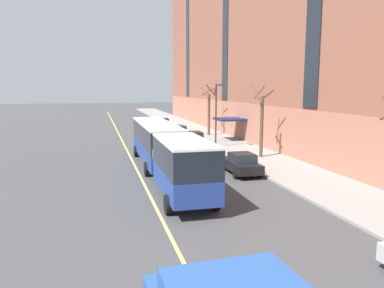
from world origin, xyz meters
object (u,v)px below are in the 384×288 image
parked_car_black_2 (241,164)px  street_tree_mid_block (261,122)px  city_bus (164,147)px  parked_car_black_1 (194,139)px  street_tree_far_uptown (209,109)px  parked_car_navy_4 (163,123)px  street_lamp (217,108)px  parked_car_darkgray_0 (178,131)px

parked_car_black_2 → street_tree_mid_block: (3.96, 5.30, 2.49)m
city_bus → parked_car_black_2: bearing=-10.7°
parked_car_black_1 → street_tree_far_uptown: size_ratio=0.74×
parked_car_navy_4 → street_tree_far_uptown: bearing=-69.2°
parked_car_navy_4 → street_lamp: 21.27m
street_lamp → parked_car_navy_4: bearing=95.2°
parked_car_black_1 → street_lamp: street_lamp is taller
parked_car_darkgray_0 → street_lamp: street_lamp is taller
parked_car_black_1 → parked_car_navy_4: 18.42m
city_bus → parked_car_black_1: 13.81m
street_tree_far_uptown → parked_car_black_2: bearing=-100.7°
parked_car_black_2 → street_tree_mid_block: bearing=53.3°
street_tree_mid_block → parked_car_navy_4: bearing=98.8°
parked_car_black_1 → parked_car_black_2: size_ratio=1.11×
street_tree_mid_block → street_tree_far_uptown: 15.83m
parked_car_darkgray_0 → parked_car_navy_4: same height
parked_car_darkgray_0 → parked_car_black_1: size_ratio=1.00×
city_bus → street_lamp: size_ratio=3.01×
street_tree_mid_block → street_lamp: size_ratio=0.98×
city_bus → parked_car_darkgray_0: size_ratio=4.03×
parked_car_darkgray_0 → parked_car_navy_4: size_ratio=1.13×
parked_car_navy_4 → parked_car_black_1: bearing=-89.3°
street_tree_mid_block → street_lamp: street_lamp is taller
street_tree_far_uptown → parked_car_darkgray_0: bearing=-176.8°
street_tree_far_uptown → parked_car_black_1: bearing=-117.6°
parked_car_darkgray_0 → parked_car_black_1: (0.20, -7.28, -0.00)m
city_bus → parked_car_black_1: city_bus is taller
parked_car_darkgray_0 → street_tree_mid_block: size_ratio=0.76×
parked_car_navy_4 → street_tree_mid_block: street_tree_mid_block is taller
parked_car_navy_4 → street_tree_mid_block: 27.17m
parked_car_black_2 → street_tree_mid_block: street_tree_mid_block is taller
street_lamp → parked_car_black_2: bearing=-98.9°
city_bus → street_tree_mid_block: bearing=24.3°
parked_car_black_1 → street_lamp: bearing=-56.0°
city_bus → parked_car_black_1: size_ratio=4.05×
city_bus → street_lamp: bearing=54.3°
street_tree_mid_block → street_tree_far_uptown: (0.02, 15.83, 0.17)m
parked_car_black_1 → street_tree_far_uptown: 8.88m
city_bus → parked_car_black_2: city_bus is taller
parked_car_darkgray_0 → street_lamp: 10.51m
parked_car_navy_4 → street_lamp: bearing=-84.8°
street_tree_mid_block → street_lamp: bearing=110.9°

